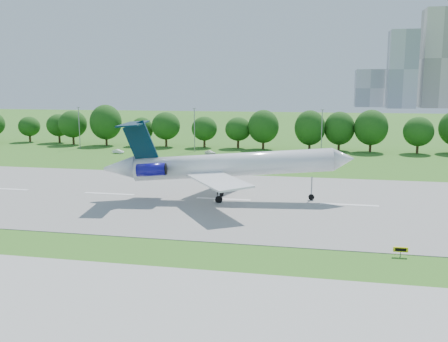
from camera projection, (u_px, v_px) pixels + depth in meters
ground at (180, 248)px, 57.37m from camera, size 600.00×600.00×0.00m
runway at (223, 199)px, 81.50m from camera, size 400.00×45.00×0.08m
taxiway at (115, 317)px, 39.99m from camera, size 400.00×23.00×0.08m
tree_line at (270, 128)px, 145.15m from camera, size 288.40×8.40×10.40m
light_poles at (256, 130)px, 135.97m from camera, size 175.90×0.25×12.19m
skyline at (432, 71)px, 409.57m from camera, size 127.00×52.00×80.00m
airliner at (220, 164)px, 80.30m from camera, size 40.63×29.24×12.94m
taxi_sign_centre at (401, 250)px, 54.10m from camera, size 1.57×0.23×1.10m
service_vehicle_a at (118, 151)px, 136.82m from camera, size 3.52×1.96×1.10m
service_vehicle_b at (210, 152)px, 134.84m from camera, size 3.47×2.61×1.10m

